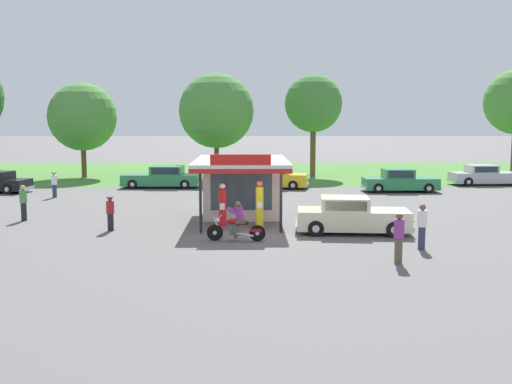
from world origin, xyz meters
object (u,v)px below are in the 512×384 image
(bystander_chatting_near_pumps, at_px, (54,184))
(bystander_standing_back_lot, at_px, (110,213))
(bystander_strolling_foreground, at_px, (399,236))
(bystander_admiring_sedan, at_px, (422,226))
(motorcycle_with_rider, at_px, (237,225))
(parked_car_back_row_left, at_px, (162,178))
(bystander_leaning_by_kiosk, at_px, (23,202))
(gas_pump_nearside, at_px, (222,208))
(parked_car_back_row_centre_left, at_px, (486,176))
(gas_pump_offside, at_px, (260,207))
(parked_car_back_row_far_right, at_px, (270,178))
(featured_classic_sedan, at_px, (352,216))
(parked_car_back_row_far_left, at_px, (400,181))

(bystander_chatting_near_pumps, relative_size, bystander_standing_back_lot, 1.05)
(bystander_standing_back_lot, distance_m, bystander_strolling_foreground, 12.49)
(bystander_chatting_near_pumps, height_order, bystander_admiring_sedan, bystander_admiring_sedan)
(motorcycle_with_rider, bearing_deg, parked_car_back_row_left, 106.55)
(motorcycle_with_rider, height_order, bystander_leaning_by_kiosk, bystander_leaning_by_kiosk)
(gas_pump_nearside, height_order, bystander_chatting_near_pumps, gas_pump_nearside)
(gas_pump_nearside, height_order, bystander_leaning_by_kiosk, gas_pump_nearside)
(motorcycle_with_rider, bearing_deg, bystander_admiring_sedan, -13.84)
(parked_car_back_row_left, relative_size, parked_car_back_row_centre_left, 1.02)
(gas_pump_offside, xyz_separation_m, motorcycle_with_rider, (-0.94, -2.67, -0.32))
(motorcycle_with_rider, relative_size, parked_car_back_row_left, 0.42)
(parked_car_back_row_centre_left, bearing_deg, gas_pump_nearside, -136.94)
(parked_car_back_row_far_right, distance_m, bystander_leaning_by_kiosk, 18.08)
(gas_pump_offside, height_order, featured_classic_sedan, gas_pump_offside)
(gas_pump_nearside, bearing_deg, bystander_strolling_foreground, -46.80)
(bystander_leaning_by_kiosk, bearing_deg, featured_classic_sedan, -12.37)
(gas_pump_offside, relative_size, bystander_chatting_near_pumps, 1.35)
(gas_pump_offside, relative_size, parked_car_back_row_left, 0.38)
(parked_car_back_row_centre_left, bearing_deg, bystander_admiring_sedan, -117.06)
(gas_pump_nearside, relative_size, parked_car_back_row_left, 0.36)
(motorcycle_with_rider, xyz_separation_m, bystander_leaning_by_kiosk, (-10.17, 4.90, 0.24))
(parked_car_back_row_centre_left, distance_m, parked_car_back_row_far_right, 16.04)
(bystander_leaning_by_kiosk, bearing_deg, motorcycle_with_rider, -25.73)
(gas_pump_nearside, height_order, parked_car_back_row_far_left, gas_pump_nearside)
(parked_car_back_row_left, bearing_deg, parked_car_back_row_far_right, -3.37)
(motorcycle_with_rider, relative_size, bystander_strolling_foreground, 1.35)
(bystander_chatting_near_pumps, bearing_deg, bystander_leaning_by_kiosk, -81.57)
(gas_pump_nearside, bearing_deg, featured_classic_sedan, -10.89)
(featured_classic_sedan, relative_size, bystander_chatting_near_pumps, 3.19)
(bystander_leaning_by_kiosk, distance_m, bystander_standing_back_lot, 5.38)
(motorcycle_with_rider, xyz_separation_m, featured_classic_sedan, (4.81, 1.62, 0.05))
(parked_car_back_row_left, xyz_separation_m, bystander_strolling_foreground, (10.98, -22.54, 0.23))
(parked_car_back_row_far_right, bearing_deg, featured_classic_sedan, -80.42)
(bystander_chatting_near_pumps, height_order, bystander_strolling_foreground, bystander_strolling_foreground)
(parked_car_back_row_centre_left, distance_m, bystander_strolling_foreground, 26.97)
(featured_classic_sedan, distance_m, bystander_admiring_sedan, 3.87)
(parked_car_back_row_far_right, xyz_separation_m, bystander_chatting_near_pumps, (-13.43, -4.83, 0.10))
(bystander_strolling_foreground, bearing_deg, gas_pump_offside, 124.57)
(parked_car_back_row_left, bearing_deg, parked_car_back_row_centre_left, 3.30)
(parked_car_back_row_left, distance_m, parked_car_back_row_far_right, 7.57)
(gas_pump_offside, bearing_deg, parked_car_back_row_far_left, 54.34)
(bystander_admiring_sedan, bearing_deg, parked_car_back_row_far_right, 103.60)
(featured_classic_sedan, distance_m, bystander_standing_back_lot, 10.31)
(parked_car_back_row_left, bearing_deg, bystander_chatting_near_pumps, -138.05)
(parked_car_back_row_far_right, height_order, bystander_admiring_sedan, bystander_admiring_sedan)
(gas_pump_offside, bearing_deg, bystander_strolling_foreground, -55.43)
(motorcycle_with_rider, distance_m, bystander_standing_back_lot, 5.93)
(motorcycle_with_rider, distance_m, bystander_admiring_sedan, 7.03)
(parked_car_back_row_far_left, bearing_deg, bystander_leaning_by_kiosk, -151.67)
(motorcycle_with_rider, height_order, bystander_standing_back_lot, motorcycle_with_rider)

